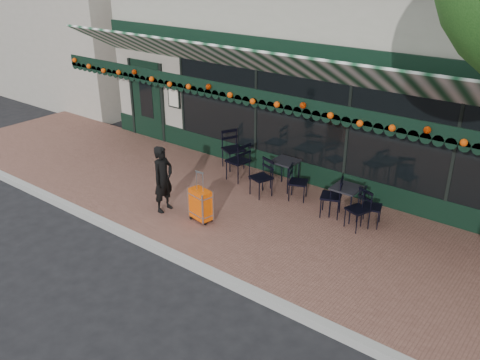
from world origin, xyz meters
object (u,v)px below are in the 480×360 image
Objects in this scene: chair_b_front at (261,178)px; chair_solo at (233,150)px; chair_b_left at (238,161)px; chair_a_right at (372,207)px; woman at (163,179)px; cafe_table_a at (346,190)px; suitcase at (201,205)px; chair_a_left at (331,197)px; chair_b_right at (298,182)px; cafe_table_b at (285,163)px; chair_a_front at (358,210)px.

chair_solo reaches higher than chair_b_front.
chair_a_right is at bearing 95.19° from chair_b_left.
cafe_table_a is (3.11, 2.02, -0.11)m from woman.
suitcase is 1.25× the size of chair_b_front.
chair_a_left is at bearing -59.93° from woman.
chair_b_right is at bearing -124.54° from chair_a_left.
chair_a_right is at bearing -113.66° from chair_b_right.
chair_a_right is (0.56, 0.02, -0.21)m from cafe_table_a.
chair_a_right is (2.28, -0.39, -0.22)m from cafe_table_b.
woman reaches higher than cafe_table_a.
chair_b_front is at bearing -37.21° from woman.
woman reaches higher than chair_b_front.
chair_b_left is 0.98× the size of chair_solo.
chair_b_right is at bearing -45.87° from woman.
chair_a_left is 0.89× the size of chair_solo.
chair_b_left is (-2.84, 0.13, -0.13)m from cafe_table_a.
chair_b_left is at bearing 177.37° from cafe_table_a.
chair_solo is at bearing -173.24° from chair_a_front.
cafe_table_b is 0.72× the size of chair_b_left.
chair_a_front is 1.00× the size of chair_b_right.
chair_a_front is 0.83× the size of chair_solo.
chair_a_right is 0.97× the size of chair_a_front.
suitcase is 2.14m from chair_b_left.
chair_b_front is (-2.48, -0.25, 0.04)m from chair_a_right.
suitcase is 1.70m from chair_b_front.
suitcase reaches higher than cafe_table_b.
chair_solo is at bearing 125.91° from suitcase.
cafe_table_a is at bearing 94.48° from chair_b_left.
chair_a_right is at bearing -64.46° from woman.
chair_a_left is at bearing 84.33° from chair_a_right.
chair_b_left is at bearing 72.30° from chair_a_right.
chair_a_right is at bearing 24.17° from chair_b_front.
chair_solo is (-0.54, 0.50, 0.01)m from chair_b_left.
chair_a_right is 3.99m from chair_solo.
chair_b_left is (-1.12, -0.28, -0.14)m from cafe_table_b.
suitcase is at bearing -127.76° from chair_a_front.
cafe_table_a is at bearing -60.49° from woman.
chair_a_left is at bearing -124.95° from chair_b_right.
suitcase is at bearing -68.06° from chair_a_left.
suitcase is 1.13× the size of chair_b_left.
chair_solo reaches higher than chair_b_left.
chair_a_front is at bearing -79.52° from chair_solo.
chair_b_right is (1.03, 2.01, 0.04)m from suitcase.
chair_b_left is 1.11× the size of chair_b_front.
chair_b_left is 1.67m from chair_b_right.
chair_b_left is at bearing 118.48° from suitcase.
woman is 2.67m from chair_solo.
chair_a_front is 1.62m from chair_b_right.
cafe_table_b reaches higher than cafe_table_a.
suitcase is at bearing 109.08° from chair_a_right.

